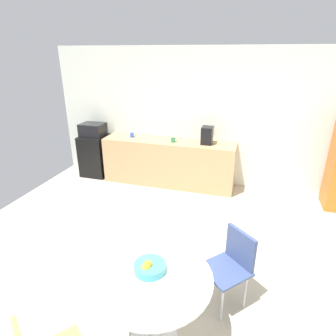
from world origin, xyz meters
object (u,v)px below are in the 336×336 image
round_table (153,291)px  mug_green (173,140)px  chair_navy (233,260)px  mini_fridge (95,155)px  microwave (93,130)px  mug_white (132,135)px  coffee_maker (207,135)px  fruit_bowl (149,267)px

round_table → mug_green: 3.35m
chair_navy → mini_fridge: bearing=139.4°
mini_fridge → mug_green: bearing=-2.9°
microwave → mini_fridge: bearing=0.0°
mug_white → mini_fridge: bearing=-179.8°
chair_navy → coffee_maker: coffee_maker is taller
chair_navy → coffee_maker: size_ratio=2.59×
microwave → coffee_maker: (2.37, 0.00, 0.07)m
round_table → fruit_bowl: 0.21m
coffee_maker → fruit_bowl: bearing=-89.0°
coffee_maker → mug_green: bearing=-171.8°
chair_navy → mug_green: mug_green is taller
microwave → mug_white: bearing=0.2°
round_table → chair_navy: size_ratio=1.22×
chair_navy → mug_white: mug_white is taller
mini_fridge → round_table: 4.16m
chair_navy → fruit_bowl: size_ratio=3.01×
microwave → coffee_maker: size_ratio=1.50×
microwave → chair_navy: bearing=-40.6°
microwave → mug_green: 1.75m
microwave → mug_green: (1.75, -0.09, -0.04)m
round_table → coffee_maker: coffee_maker is taller
chair_navy → mug_white: bearing=129.9°
mug_white → mug_green: (0.88, -0.09, 0.00)m
microwave → round_table: (2.48, -3.34, -0.40)m
fruit_bowl → mug_green: bearing=102.1°
round_table → fruit_bowl: size_ratio=3.66×
microwave → mug_white: (0.87, 0.00, -0.04)m
mini_fridge → mug_white: mug_white is taller
microwave → fruit_bowl: size_ratio=1.74×
mini_fridge → mug_white: bearing=0.2°
fruit_bowl → coffee_maker: bearing=91.0°
fruit_bowl → chair_navy: bearing=43.2°
microwave → coffee_maker: bearing=0.0°
mug_white → mug_green: 0.88m
mini_fridge → microwave: bearing=0.0°
mini_fridge → round_table: mini_fridge is taller
microwave → fruit_bowl: microwave is taller
fruit_bowl → mug_green: 3.27m
microwave → mug_green: size_ratio=3.72×
mug_white → coffee_maker: coffee_maker is taller
microwave → coffee_maker: 2.37m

